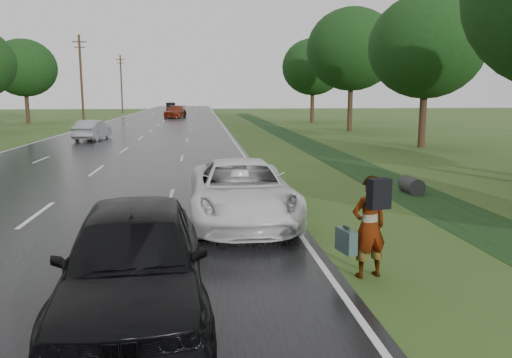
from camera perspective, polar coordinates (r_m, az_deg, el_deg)
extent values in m
cube|color=black|center=(51.11, -11.39, 5.83)|extent=(14.00, 180.00, 0.04)
cube|color=silver|center=(50.96, -3.77, 6.01)|extent=(0.12, 180.00, 0.01)
cube|color=silver|center=(52.14, -18.84, 5.60)|extent=(0.12, 180.00, 0.01)
cube|color=silver|center=(51.11, -11.39, 5.86)|extent=(0.12, 180.00, 0.01)
cube|color=black|center=(26.95, 8.83, 2.58)|extent=(2.20, 120.00, 0.01)
cylinder|color=#2D2D2D|center=(17.56, 17.33, -0.70)|extent=(0.56, 1.00, 0.56)
cylinder|color=#322214|center=(62.36, -19.34, 10.72)|extent=(0.26, 0.26, 10.00)
cube|color=#322214|center=(62.61, -19.56, 14.56)|extent=(1.60, 0.12, 0.12)
cube|color=#322214|center=(62.56, -19.52, 14.01)|extent=(1.20, 0.10, 0.10)
cylinder|color=#322214|center=(91.85, -15.13, 10.42)|extent=(0.26, 0.26, 10.00)
cube|color=#322214|center=(92.03, -15.25, 13.03)|extent=(1.60, 0.12, 0.12)
cube|color=#322214|center=(91.99, -15.23, 12.66)|extent=(1.20, 0.10, 0.10)
cylinder|color=#322214|center=(32.85, 18.49, 6.53)|extent=(0.44, 0.44, 3.52)
ellipsoid|color=black|center=(32.94, 18.91, 14.16)|extent=(7.00, 7.00, 6.30)
cylinder|color=#322214|center=(45.80, 10.69, 8.01)|extent=(0.44, 0.44, 4.16)
ellipsoid|color=black|center=(45.95, 10.90, 14.35)|extent=(8.00, 8.00, 7.20)
cylinder|color=#322214|center=(59.27, 6.44, 8.22)|extent=(0.44, 0.44, 3.68)
ellipsoid|color=black|center=(59.34, 6.53, 12.61)|extent=(7.20, 7.20, 6.48)
cylinder|color=#322214|center=(61.91, -24.68, 7.39)|extent=(0.44, 0.44, 3.52)
ellipsoid|color=black|center=(61.96, -24.97, 11.44)|extent=(7.00, 7.00, 6.30)
imported|color=#A5998C|center=(9.20, 12.78, -5.35)|extent=(0.76, 0.59, 1.87)
cube|color=black|center=(8.83, 13.88, -1.63)|extent=(0.41, 0.30, 0.52)
cube|color=#314744|center=(9.15, 10.26, -6.96)|extent=(0.28, 0.55, 0.42)
cube|color=black|center=(9.08, 10.31, -5.46)|extent=(0.09, 0.18, 0.04)
imported|color=white|center=(12.86, -1.69, -1.37)|extent=(2.64, 5.62, 1.55)
imported|color=black|center=(7.54, -13.71, -9.00)|extent=(2.36, 5.18, 1.72)
imported|color=gray|center=(37.75, -18.17, 5.35)|extent=(2.05, 4.48, 1.42)
imported|color=maroon|center=(71.22, -9.19, 7.62)|extent=(3.26, 6.07, 1.67)
imported|color=black|center=(99.60, -9.74, 8.14)|extent=(2.13, 5.11, 1.64)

